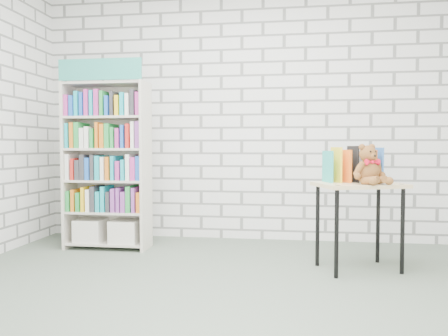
# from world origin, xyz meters

# --- Properties ---
(ground) EXTENTS (4.50, 4.50, 0.00)m
(ground) POSITION_xyz_m (0.00, 0.00, 0.00)
(ground) COLOR #505D4E
(ground) RESTS_ON ground
(room_shell) EXTENTS (4.52, 4.02, 2.81)m
(room_shell) POSITION_xyz_m (0.00, 0.00, 1.78)
(room_shell) COLOR silver
(room_shell) RESTS_ON ground
(bookshelf) EXTENTS (0.85, 0.33, 1.90)m
(bookshelf) POSITION_xyz_m (-1.31, 1.36, 0.87)
(bookshelf) COLOR beige
(bookshelf) RESTS_ON ground
(display_table) EXTENTS (0.80, 0.67, 0.74)m
(display_table) POSITION_xyz_m (1.10, 0.89, 0.63)
(display_table) COLOR #D1B67D
(display_table) RESTS_ON ground
(table_books) EXTENTS (0.52, 0.36, 0.28)m
(table_books) POSITION_xyz_m (1.06, 0.99, 0.88)
(table_books) COLOR teal
(table_books) RESTS_ON display_table
(teddy_bear) EXTENTS (0.32, 0.30, 0.33)m
(teddy_bear) POSITION_xyz_m (1.16, 0.80, 0.87)
(teddy_bear) COLOR brown
(teddy_bear) RESTS_ON display_table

